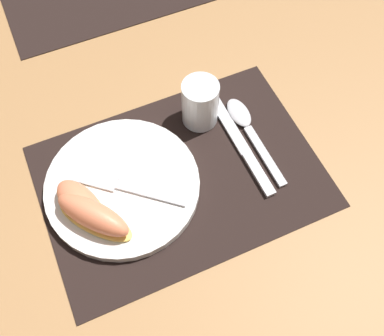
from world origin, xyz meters
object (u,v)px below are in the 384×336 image
object	(u,v)px
fork	(121,186)
citrus_wedge_1	(93,216)
juice_glass	(200,105)
knife	(242,146)
citrus_wedge_0	(81,206)
plate	(123,186)
spoon	(246,124)

from	to	relation	value
fork	citrus_wedge_1	world-z (taller)	citrus_wedge_1
juice_glass	fork	world-z (taller)	juice_glass
knife	citrus_wedge_0	size ratio (longest dim) A/B	1.90
citrus_wedge_0	plate	bearing A→B (deg)	16.07
knife	fork	xyz separation A→B (m)	(-0.21, 0.00, 0.02)
juice_glass	fork	xyz separation A→B (m)	(-0.17, -0.08, -0.02)
plate	citrus_wedge_1	bearing A→B (deg)	-141.92
plate	juice_glass	distance (m)	0.18
knife	citrus_wedge_0	world-z (taller)	citrus_wedge_0
fork	citrus_wedge_1	bearing A→B (deg)	-143.83
plate	juice_glass	xyz separation A→B (m)	(0.17, 0.07, 0.03)
knife	citrus_wedge_1	world-z (taller)	citrus_wedge_1
plate	citrus_wedge_1	world-z (taller)	citrus_wedge_1
knife	citrus_wedge_0	distance (m)	0.28
plate	knife	bearing A→B (deg)	-2.43
plate	citrus_wedge_1	size ratio (longest dim) A/B	1.97
plate	spoon	size ratio (longest dim) A/B	1.31
knife	spoon	distance (m)	0.05
fork	citrus_wedge_1	distance (m)	0.07
juice_glass	spoon	world-z (taller)	juice_glass
juice_glass	citrus_wedge_1	xyz separation A→B (m)	(-0.22, -0.12, -0.00)
plate	fork	size ratio (longest dim) A/B	1.59
spoon	fork	xyz separation A→B (m)	(-0.23, -0.03, 0.01)
juice_glass	citrus_wedge_0	size ratio (longest dim) A/B	0.77
juice_glass	spoon	distance (m)	0.09
spoon	citrus_wedge_0	world-z (taller)	citrus_wedge_0
plate	citrus_wedge_0	bearing A→B (deg)	-163.93
citrus_wedge_0	fork	bearing A→B (deg)	12.75
juice_glass	knife	bearing A→B (deg)	-64.18
knife	spoon	xyz separation A→B (m)	(0.03, 0.04, 0.00)
citrus_wedge_0	citrus_wedge_1	distance (m)	0.03
juice_glass	citrus_wedge_1	size ratio (longest dim) A/B	0.69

